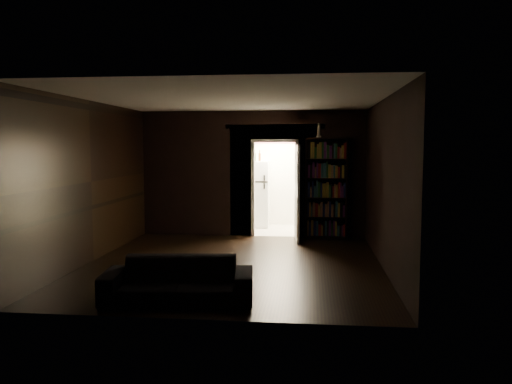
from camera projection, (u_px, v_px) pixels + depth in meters
ground at (234, 264)px, 8.53m from camera, size 5.50×5.50×0.00m
room_walls at (241, 164)px, 9.44m from camera, size 5.02×5.61×2.84m
kitchen_alcove at (278, 179)px, 12.20m from camera, size 2.20×1.80×2.60m
sofa at (178, 273)px, 6.46m from camera, size 2.01×1.05×0.74m
bookshelf at (326, 189)px, 10.82m from camera, size 0.95×0.52×2.20m
refrigerator at (255, 194)px, 12.53m from camera, size 0.75×0.69×1.65m
door at (297, 193)px, 10.61m from camera, size 0.14×0.85×2.05m
figurine at (319, 130)px, 10.65m from camera, size 0.13×0.13×0.31m
bottles at (250, 155)px, 12.34m from camera, size 0.68×0.19×0.28m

